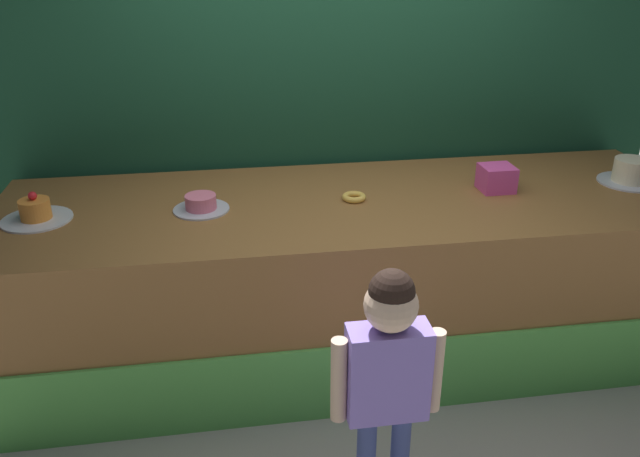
{
  "coord_description": "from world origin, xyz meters",
  "views": [
    {
      "loc": [
        -0.68,
        -2.57,
        2.24
      ],
      "look_at": [
        -0.22,
        0.37,
        0.89
      ],
      "focal_mm": 36.12,
      "sensor_mm": 36.0,
      "label": 1
    }
  ],
  "objects_px": {
    "child_figure": "(388,365)",
    "cake_center": "(201,204)",
    "pink_box": "(496,178)",
    "donut": "(354,197)",
    "cake_left": "(36,212)",
    "cake_right": "(631,172)"
  },
  "relations": [
    {
      "from": "pink_box",
      "to": "cake_right",
      "type": "xyz_separation_m",
      "value": [
        0.82,
        -0.0,
        -0.01
      ]
    },
    {
      "from": "cake_left",
      "to": "cake_center",
      "type": "distance_m",
      "value": 0.82
    },
    {
      "from": "child_figure",
      "to": "donut",
      "type": "distance_m",
      "value": 1.23
    },
    {
      "from": "donut",
      "to": "child_figure",
      "type": "bearing_deg",
      "value": -95.28
    },
    {
      "from": "pink_box",
      "to": "donut",
      "type": "distance_m",
      "value": 0.82
    },
    {
      "from": "child_figure",
      "to": "cake_center",
      "type": "relative_size",
      "value": 3.96
    },
    {
      "from": "pink_box",
      "to": "donut",
      "type": "height_order",
      "value": "pink_box"
    },
    {
      "from": "child_figure",
      "to": "cake_center",
      "type": "distance_m",
      "value": 1.4
    },
    {
      "from": "pink_box",
      "to": "cake_center",
      "type": "distance_m",
      "value": 1.63
    },
    {
      "from": "cake_right",
      "to": "cake_left",
      "type": "bearing_deg",
      "value": -179.29
    },
    {
      "from": "pink_box",
      "to": "cake_center",
      "type": "bearing_deg",
      "value": -178.56
    },
    {
      "from": "cake_left",
      "to": "pink_box",
      "type": "bearing_deg",
      "value": 1.05
    },
    {
      "from": "cake_center",
      "to": "cake_right",
      "type": "height_order",
      "value": "cake_right"
    },
    {
      "from": "cake_right",
      "to": "cake_center",
      "type": "bearing_deg",
      "value": -179.15
    },
    {
      "from": "cake_center",
      "to": "cake_right",
      "type": "relative_size",
      "value": 0.82
    },
    {
      "from": "cake_left",
      "to": "cake_center",
      "type": "height_order",
      "value": "cake_left"
    },
    {
      "from": "donut",
      "to": "cake_right",
      "type": "height_order",
      "value": "cake_right"
    },
    {
      "from": "donut",
      "to": "cake_center",
      "type": "distance_m",
      "value": 0.82
    },
    {
      "from": "cake_right",
      "to": "donut",
      "type": "bearing_deg",
      "value": -179.33
    },
    {
      "from": "donut",
      "to": "cake_center",
      "type": "xyz_separation_m",
      "value": [
        -0.82,
        -0.02,
        0.02
      ]
    },
    {
      "from": "pink_box",
      "to": "cake_left",
      "type": "height_order",
      "value": "cake_left"
    },
    {
      "from": "cake_center",
      "to": "cake_right",
      "type": "xyz_separation_m",
      "value": [
        2.45,
        0.04,
        0.03
      ]
    }
  ]
}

